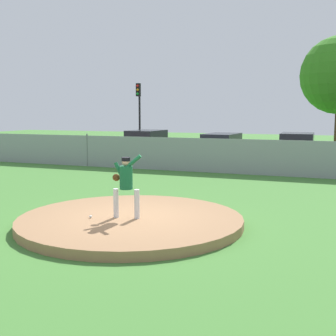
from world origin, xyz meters
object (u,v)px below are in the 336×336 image
Objects in this scene: baseball at (91,217)px; parked_car_red at (146,145)px; parked_car_burgundy at (297,150)px; pitcher_youth at (126,181)px; parked_car_slate at (222,148)px; traffic_light_near at (139,105)px.

baseball is 0.02× the size of parked_car_red.
parked_car_burgundy is at bearing 1.16° from parked_car_red.
baseball is at bearing -157.34° from pitcher_youth.
pitcher_youth is at bearing -84.75° from parked_car_slate.
parked_car_red reaches higher than baseball.
pitcher_youth is 0.35× the size of parked_car_red.
parked_car_slate is at bearing 92.03° from baseball.
traffic_light_near is (-7.61, 19.14, 3.01)m from baseball.
baseball is at bearing -68.31° from traffic_light_near.
pitcher_youth is at bearing 22.66° from baseball.
parked_car_burgundy is 12.13m from traffic_light_near.
pitcher_youth is 0.38× the size of parked_car_burgundy.
traffic_light_near is at bearing 111.69° from baseball.
baseball is 0.02× the size of traffic_light_near.
parked_car_slate is 8.61m from traffic_light_near.
parked_car_red is 1.08× the size of parked_car_burgundy.
traffic_light_near reaches higher than pitcher_youth.
traffic_light_near is (-7.08, 4.22, 2.49)m from parked_car_slate.
pitcher_youth reaches higher than baseball.
traffic_light_near reaches higher than parked_car_burgundy.
parked_car_slate is 4.08m from parked_car_burgundy.
pitcher_youth reaches higher than parked_car_slate.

